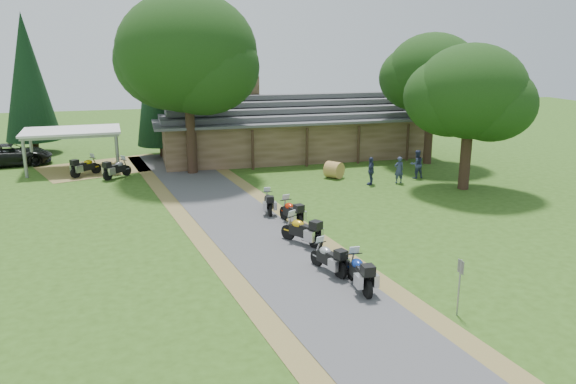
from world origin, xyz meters
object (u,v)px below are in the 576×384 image
object	(u,v)px
motorcycle_row_b	(328,257)
motorcycle_carport_a	(85,166)
car_dark_suv	(9,149)
hay_bale	(334,170)
motorcycle_row_a	(359,271)
motorcycle_row_e	(268,201)
motorcycle_row_d	(291,211)
motorcycle_row_c	(302,229)
motorcycle_carport_b	(117,168)
lodge	(290,124)
carport	(73,149)

from	to	relation	value
motorcycle_row_b	motorcycle_carport_a	bearing A→B (deg)	8.80
car_dark_suv	motorcycle_carport_a	bearing A→B (deg)	-139.71
motorcycle_carport_a	hay_bale	xyz separation A→B (m)	(16.01, -4.97, -0.16)
motorcycle_row_a	motorcycle_row_e	xyz separation A→B (m)	(-1.04, 10.13, -0.08)
motorcycle_row_b	motorcycle_row_d	xyz separation A→B (m)	(0.21, 6.23, 0.02)
motorcycle_row_c	motorcycle_carport_b	xyz separation A→B (m)	(-8.25, 15.37, -0.02)
lodge	motorcycle_row_a	distance (m)	25.50
hay_bale	motorcycle_row_d	bearing A→B (deg)	-121.68
lodge	motorcycle_row_e	distance (m)	15.97
lodge	motorcycle_row_c	world-z (taller)	lodge
motorcycle_row_e	motorcycle_carport_a	size ratio (longest dim) A/B	0.88
carport	motorcycle_carport_a	size ratio (longest dim) A/B	3.18
motorcycle_row_a	hay_bale	bearing A→B (deg)	-15.33
lodge	motorcycle_row_e	size ratio (longest dim) A/B	11.80
motorcycle_row_b	motorcycle_carport_a	size ratio (longest dim) A/B	0.93
motorcycle_row_c	motorcycle_row_d	xyz separation A→B (m)	(0.33, 2.93, -0.04)
motorcycle_row_d	car_dark_suv	bearing A→B (deg)	28.44
lodge	hay_bale	size ratio (longest dim) A/B	19.49
lodge	motorcycle_row_b	world-z (taller)	lodge
motorcycle_row_b	motorcycle_row_d	bearing A→B (deg)	-20.84
carport	motorcycle_carport_a	bearing A→B (deg)	-71.50
carport	hay_bale	world-z (taller)	carport
carport	motorcycle_row_e	bearing A→B (deg)	-54.43
lodge	motorcycle_row_e	xyz separation A→B (m)	(-5.33, -14.94, -1.83)
carport	car_dark_suv	bearing A→B (deg)	148.62
car_dark_suv	motorcycle_row_b	world-z (taller)	car_dark_suv
motorcycle_row_c	hay_bale	size ratio (longest dim) A/B	1.91
motorcycle_row_a	motorcycle_carport_b	distance (m)	22.29
lodge	motorcycle_row_d	distance (m)	17.82
motorcycle_row_a	car_dark_suv	bearing A→B (deg)	33.30
motorcycle_row_b	motorcycle_row_e	world-z (taller)	motorcycle_row_b
motorcycle_carport_b	hay_bale	world-z (taller)	motorcycle_carport_b
lodge	motorcycle_row_d	world-z (taller)	lodge
car_dark_suv	motorcycle_row_b	bearing A→B (deg)	-155.22
motorcycle_row_d	carport	bearing A→B (deg)	23.15
motorcycle_row_d	motorcycle_row_a	bearing A→B (deg)	170.11
motorcycle_row_c	motorcycle_row_d	size ratio (longest dim) A/B	1.06
motorcycle_row_c	motorcycle_carport_a	size ratio (longest dim) A/B	1.02
motorcycle_row_e	carport	bearing A→B (deg)	44.40
motorcycle_row_d	motorcycle_row_e	bearing A→B (deg)	4.31
motorcycle_row_c	motorcycle_carport_b	size ratio (longest dim) A/B	1.03
carport	motorcycle_row_b	size ratio (longest dim) A/B	3.42
lodge	motorcycle_carport_b	distance (m)	14.16
motorcycle_row_a	motorcycle_row_c	distance (m)	5.09
car_dark_suv	motorcycle_row_b	xyz separation A→B (m)	(16.00, -24.86, -0.54)
motorcycle_row_e	motorcycle_carport_b	distance (m)	12.98
motorcycle_row_e	motorcycle_carport_a	distance (m)	15.23
hay_bale	lodge	bearing A→B (deg)	94.69
car_dark_suv	hay_bale	size ratio (longest dim) A/B	5.67
carport	motorcycle_row_d	xyz separation A→B (m)	(11.57, -16.07, -0.74)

